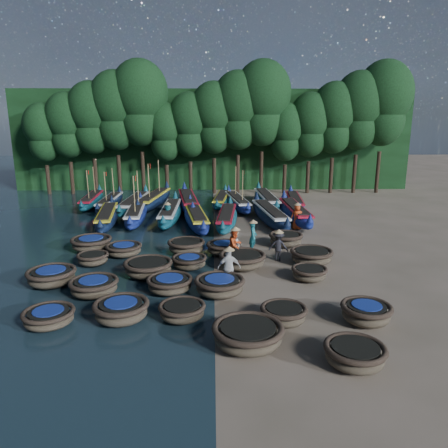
{
  "coord_description": "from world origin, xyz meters",
  "views": [
    {
      "loc": [
        -0.04,
        -22.43,
        7.69
      ],
      "look_at": [
        0.61,
        2.61,
        1.3
      ],
      "focal_mm": 35.0,
      "sensor_mm": 36.0,
      "label": 1
    }
  ],
  "objects_px": {
    "long_boat_7": "(270,215)",
    "long_boat_14": "(222,200)",
    "coracle_21": "(124,249)",
    "coracle_10": "(52,276)",
    "fisherman_4": "(229,266)",
    "long_boat_6": "(227,218)",
    "long_boat_10": "(110,202)",
    "long_boat_5": "(196,218)",
    "long_boat_12": "(154,200)",
    "long_boat_3": "(136,214)",
    "coracle_15": "(93,258)",
    "coracle_11": "(94,286)",
    "long_boat_2": "(107,217)",
    "long_boat_15": "(237,202)",
    "long_boat_17": "(295,202)",
    "coracle_14": "(309,273)",
    "long_boat_8": "(295,212)",
    "fisherman_1": "(253,235)",
    "fisherman_0": "(234,244)",
    "coracle_7": "(182,311)",
    "coracle_13": "(220,285)",
    "coracle_3": "(248,335)",
    "coracle_5": "(49,317)",
    "coracle_22": "(186,246)",
    "coracle_6": "(121,310)",
    "fisherman_2": "(235,244)",
    "coracle_16": "(148,268)",
    "coracle_4": "(355,354)",
    "coracle_12": "(170,284)",
    "long_boat_13": "(188,202)",
    "coracle_18": "(242,260)",
    "coracle_8": "(284,314)",
    "coracle_19": "(311,256)",
    "long_boat_9": "(92,200)",
    "coracle_20": "(91,243)",
    "coracle_24": "(286,239)",
    "long_boat_4": "(170,213)",
    "coracle_17": "(189,262)",
    "fisherman_3": "(278,245)",
    "fisherman_5": "(168,214)",
    "coracle_9": "(366,312)",
    "fisherman_6": "(297,216)",
    "long_boat_11": "(134,204)"
  },
  "relations": [
    {
      "from": "long_boat_7",
      "to": "fisherman_5",
      "type": "xyz_separation_m",
      "value": [
        -7.25,
        -0.49,
        0.23
      ]
    },
    {
      "from": "long_boat_3",
      "to": "long_boat_5",
      "type": "distance_m",
      "value": 4.65
    },
    {
      "from": "coracle_19",
      "to": "fisherman_3",
      "type": "relative_size",
      "value": 1.45
    },
    {
      "from": "coracle_20",
      "to": "long_boat_10",
      "type": "bearing_deg",
      "value": 97.72
    },
    {
      "from": "long_boat_12",
      "to": "long_boat_3",
      "type": "bearing_deg",
      "value": -88.66
    },
    {
      "from": "coracle_18",
      "to": "long_boat_9",
      "type": "bearing_deg",
      "value": 127.08
    },
    {
      "from": "coracle_9",
      "to": "coracle_14",
      "type": "height_order",
      "value": "coracle_9"
    },
    {
      "from": "coracle_22",
      "to": "long_boat_7",
      "type": "height_order",
      "value": "long_boat_7"
    },
    {
      "from": "coracle_11",
      "to": "fisherman_2",
      "type": "distance_m",
      "value": 7.67
    },
    {
      "from": "coracle_19",
      "to": "long_boat_2",
      "type": "xyz_separation_m",
      "value": [
        -12.64,
        8.68,
        0.1
      ]
    },
    {
      "from": "coracle_16",
      "to": "long_boat_12",
      "type": "xyz_separation_m",
      "value": [
        -1.8,
        16.24,
        0.15
      ]
    },
    {
      "from": "coracle_8",
      "to": "coracle_15",
      "type": "xyz_separation_m",
      "value": [
        -8.88,
        6.73,
        -0.03
      ]
    },
    {
      "from": "coracle_18",
      "to": "coracle_22",
      "type": "xyz_separation_m",
      "value": [
        -3.0,
        2.43,
        -0.0
      ]
    },
    {
      "from": "long_boat_9",
      "to": "fisherman_1",
      "type": "bearing_deg",
      "value": -48.94
    },
    {
      "from": "long_boat_15",
      "to": "long_boat_17",
      "type": "height_order",
      "value": "long_boat_15"
    },
    {
      "from": "coracle_3",
      "to": "coracle_21",
      "type": "xyz_separation_m",
      "value": [
        -6.08,
        9.85,
        -0.07
      ]
    },
    {
      "from": "coracle_10",
      "to": "long_boat_10",
      "type": "bearing_deg",
      "value": 93.85
    },
    {
      "from": "long_boat_6",
      "to": "coracle_21",
      "type": "bearing_deg",
      "value": -125.93
    },
    {
      "from": "long_boat_7",
      "to": "long_boat_14",
      "type": "height_order",
      "value": "long_boat_7"
    },
    {
      "from": "coracle_15",
      "to": "long_boat_6",
      "type": "relative_size",
      "value": 0.25
    },
    {
      "from": "long_boat_13",
      "to": "long_boat_2",
      "type": "bearing_deg",
      "value": -144.81
    },
    {
      "from": "long_boat_10",
      "to": "long_boat_5",
      "type": "bearing_deg",
      "value": -37.23
    },
    {
      "from": "fisherman_6",
      "to": "coracle_18",
      "type": "bearing_deg",
      "value": 67.78
    },
    {
      "from": "coracle_11",
      "to": "coracle_19",
      "type": "xyz_separation_m",
      "value": [
        10.3,
        3.82,
        0.02
      ]
    },
    {
      "from": "coracle_11",
      "to": "coracle_22",
      "type": "bearing_deg",
      "value": 57.26
    },
    {
      "from": "coracle_3",
      "to": "long_boat_6",
      "type": "height_order",
      "value": "long_boat_6"
    },
    {
      "from": "coracle_16",
      "to": "long_boat_11",
      "type": "relative_size",
      "value": 0.32
    },
    {
      "from": "coracle_21",
      "to": "coracle_10",
      "type": "bearing_deg",
      "value": -120.64
    },
    {
      "from": "coracle_11",
      "to": "coracle_21",
      "type": "bearing_deg",
      "value": 87.54
    },
    {
      "from": "coracle_17",
      "to": "long_boat_5",
      "type": "height_order",
      "value": "long_boat_5"
    },
    {
      "from": "coracle_15",
      "to": "fisherman_0",
      "type": "xyz_separation_m",
      "value": [
        7.39,
        0.95,
        0.45
      ]
    },
    {
      "from": "fisherman_4",
      "to": "long_boat_6",
      "type": "bearing_deg",
      "value": -96.79
    },
    {
      "from": "long_boat_7",
      "to": "long_boat_5",
      "type": "bearing_deg",
      "value": 179.37
    },
    {
      "from": "fisherman_4",
      "to": "long_boat_17",
      "type": "bearing_deg",
      "value": -115.46
    },
    {
      "from": "long_boat_10",
      "to": "coracle_18",
      "type": "bearing_deg",
      "value": -54.32
    },
    {
      "from": "long_boat_8",
      "to": "fisherman_1",
      "type": "height_order",
      "value": "fisherman_1"
    },
    {
      "from": "coracle_4",
      "to": "coracle_12",
      "type": "xyz_separation_m",
      "value": [
        -6.31,
        5.97,
        -0.01
      ]
    },
    {
      "from": "coracle_6",
      "to": "fisherman_2",
      "type": "height_order",
      "value": "fisherman_2"
    },
    {
      "from": "long_boat_2",
      "to": "coracle_18",
      "type": "bearing_deg",
      "value": -53.12
    },
    {
      "from": "coracle_10",
      "to": "long_boat_7",
      "type": "distance_m",
      "value": 16.21
    },
    {
      "from": "coracle_24",
      "to": "long_boat_4",
      "type": "bearing_deg",
      "value": 138.41
    },
    {
      "from": "coracle_4",
      "to": "long_boat_6",
      "type": "height_order",
      "value": "long_boat_6"
    },
    {
      "from": "coracle_11",
      "to": "long_boat_2",
      "type": "height_order",
      "value": "long_boat_2"
    },
    {
      "from": "coracle_11",
      "to": "coracle_17",
      "type": "distance_m",
      "value": 5.12
    },
    {
      "from": "long_boat_4",
      "to": "fisherman_5",
      "type": "height_order",
      "value": "fisherman_5"
    },
    {
      "from": "coracle_17",
      "to": "long_boat_7",
      "type": "relative_size",
      "value": 0.23
    },
    {
      "from": "coracle_5",
      "to": "coracle_22",
      "type": "xyz_separation_m",
      "value": [
        4.6,
        8.46,
        0.08
      ]
    },
    {
      "from": "coracle_14",
      "to": "coracle_21",
      "type": "bearing_deg",
      "value": 157.8
    },
    {
      "from": "coracle_7",
      "to": "coracle_13",
      "type": "relative_size",
      "value": 0.74
    },
    {
      "from": "coracle_19",
      "to": "long_boat_14",
      "type": "bearing_deg",
      "value": 106.31
    }
  ]
}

